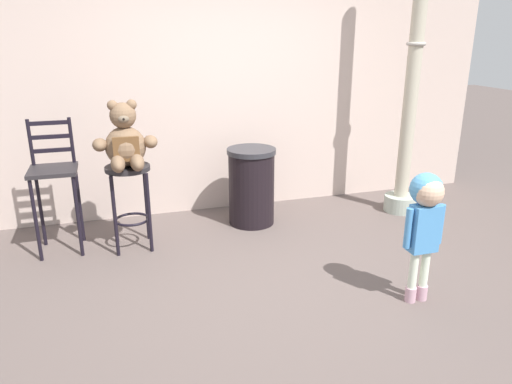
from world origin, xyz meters
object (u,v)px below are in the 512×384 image
Objects in this scene: bar_chair_empty at (54,178)px; trash_bin at (251,186)px; child_walking at (425,211)px; teddy_bear at (125,143)px; bar_stool_with_teddy at (130,190)px; lamppost at (411,98)px.

trash_bin is at bearing 3.43° from bar_chair_empty.
child_walking reaches higher than trash_bin.
teddy_bear is 0.49× the size of bar_chair_empty.
lamppost is at bearing 1.97° from bar_stool_with_teddy.
lamppost is 2.61× the size of bar_chair_empty.
child_walking is at bearing -38.22° from teddy_bear.
trash_bin is at bearing 12.98° from teddy_bear.
lamppost reaches higher than trash_bin.
bar_chair_empty is (-0.63, 0.17, -0.31)m from teddy_bear.
trash_bin is 0.67× the size of bar_chair_empty.
teddy_bear reaches higher than child_walking.
teddy_bear is 0.59× the size of child_walking.
teddy_bear is (0.00, -0.03, 0.44)m from bar_stool_with_teddy.
trash_bin is 0.26× the size of lamppost.
bar_stool_with_teddy is 1.34× the size of teddy_bear.
trash_bin is at bearing 11.72° from bar_stool_with_teddy.
lamppost is (2.91, 0.10, 0.70)m from bar_stool_with_teddy.
bar_chair_empty is at bearing -176.57° from trash_bin.
bar_stool_with_teddy is 1.26m from trash_bin.
bar_stool_with_teddy is 0.66m from bar_chair_empty.
lamppost reaches higher than bar_chair_empty.
bar_chair_empty is (-1.85, -0.11, 0.29)m from trash_bin.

